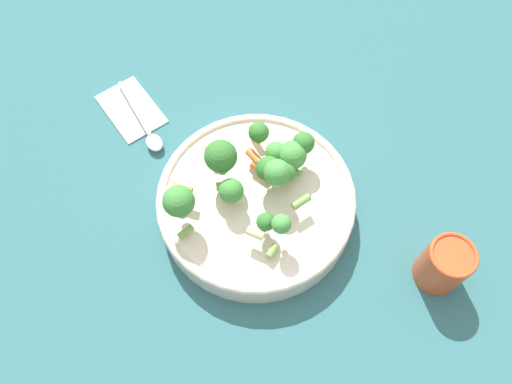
{
  "coord_description": "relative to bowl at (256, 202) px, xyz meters",
  "views": [
    {
      "loc": [
        0.33,
        0.04,
        0.71
      ],
      "look_at": [
        0.0,
        0.0,
        0.06
      ],
      "focal_mm": 35.0,
      "sensor_mm": 36.0,
      "label": 1
    }
  ],
  "objects": [
    {
      "name": "napkin",
      "position": [
        -0.16,
        -0.24,
        -0.03
      ],
      "size": [
        0.14,
        0.14,
        0.01
      ],
      "color": "#B2BCC6",
      "rests_on": "ground_plane"
    },
    {
      "name": "spoon",
      "position": [
        -0.12,
        -0.2,
        -0.02
      ],
      "size": [
        0.14,
        0.11,
        0.01
      ],
      "rotation": [
        0.0,
        0.0,
        6.93
      ],
      "color": "silver",
      "rests_on": "napkin"
    },
    {
      "name": "pasta_salad",
      "position": [
        -0.02,
        -0.01,
        0.06
      ],
      "size": [
        0.21,
        0.2,
        0.08
      ],
      "color": "#8CB766",
      "rests_on": "bowl"
    },
    {
      "name": "ground_plane",
      "position": [
        0.0,
        0.0,
        -0.03
      ],
      "size": [
        3.0,
        3.0,
        0.0
      ],
      "primitive_type": "plane",
      "color": "#2D6066"
    },
    {
      "name": "cup",
      "position": [
        0.07,
        0.27,
        0.02
      ],
      "size": [
        0.07,
        0.07,
        0.09
      ],
      "color": "#CC4C23",
      "rests_on": "ground_plane"
    },
    {
      "name": "bowl",
      "position": [
        0.0,
        0.0,
        0.0
      ],
      "size": [
        0.3,
        0.3,
        0.05
      ],
      "color": "beige",
      "rests_on": "ground_plane"
    }
  ]
}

